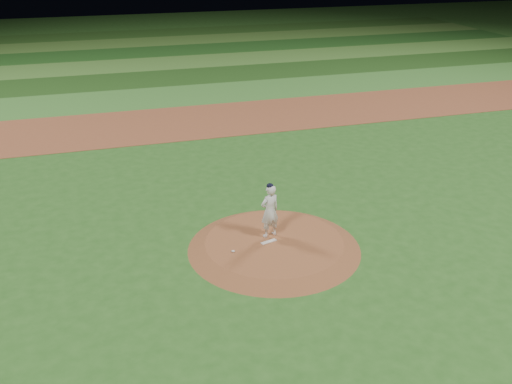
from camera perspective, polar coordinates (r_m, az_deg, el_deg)
The scene contains 12 objects.
ground at distance 18.28m, azimuth 1.81°, elevation -5.63°, with size 120.00×120.00×0.00m, color #26581C.
infield_dirt_band at distance 30.81m, azimuth -6.49°, elevation 7.01°, with size 70.00×6.00×0.02m, color brown.
outfield_stripe_0 at distance 36.03m, azimuth -8.15°, elevation 9.48°, with size 70.00×5.00×0.02m, color #36742A.
outfield_stripe_1 at distance 40.84m, azimuth -9.31°, elevation 11.17°, with size 70.00×5.00×0.02m, color #1D4315.
outfield_stripe_2 at distance 45.69m, azimuth -10.23°, elevation 12.51°, with size 70.00×5.00×0.02m, color #3F742A.
outfield_stripe_3 at distance 50.57m, azimuth -10.98°, elevation 13.58°, with size 70.00×5.00×0.02m, color #1B4717.
outfield_stripe_4 at distance 55.48m, azimuth -11.60°, elevation 14.46°, with size 70.00×5.00×0.02m, color #3E6C27.
outfield_stripe_5 at distance 60.39m, azimuth -12.13°, elevation 15.20°, with size 70.00×5.00×0.02m, color #224B18.
pitchers_mound at distance 18.22m, azimuth 1.82°, elevation -5.29°, with size 5.50×5.50×0.25m, color brown.
pitching_rubber at distance 18.10m, azimuth 1.28°, elevation -4.99°, with size 0.53×0.13×0.03m, color white.
rosin_bag at distance 17.57m, azimuth -2.30°, elevation -5.93°, with size 0.11×0.11×0.06m, color silver.
pitcher_on_mound at distance 18.05m, azimuth 1.38°, elevation -1.88°, with size 0.75×0.59×1.85m.
Camera 1 is at (-5.11, -14.98, 9.15)m, focal length 40.00 mm.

